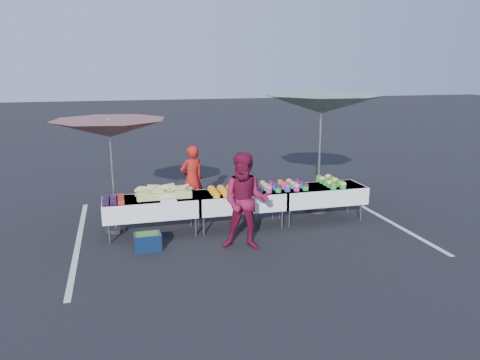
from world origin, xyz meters
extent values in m
plane|color=black|center=(0.00, 0.00, 0.00)|extent=(80.00, 80.00, 0.00)
cube|color=silver|center=(-3.20, 0.00, 0.00)|extent=(0.10, 5.00, 0.00)
cube|color=silver|center=(3.20, 0.00, 0.00)|extent=(0.10, 5.00, 0.00)
cube|color=white|center=(-1.80, 0.00, 0.73)|extent=(1.80, 0.75, 0.04)
cube|color=white|center=(-1.80, 0.00, 0.57)|extent=(1.86, 0.81, 0.36)
cylinder|color=slate|center=(-2.62, -0.29, 0.20)|extent=(0.04, 0.04, 0.39)
cylinder|color=slate|center=(-2.62, 0.29, 0.20)|extent=(0.04, 0.04, 0.39)
cylinder|color=slate|center=(-0.98, -0.29, 0.20)|extent=(0.04, 0.04, 0.39)
cylinder|color=slate|center=(-0.98, 0.29, 0.20)|extent=(0.04, 0.04, 0.39)
cube|color=white|center=(0.00, 0.00, 0.73)|extent=(1.80, 0.75, 0.04)
cube|color=white|center=(0.00, 0.00, 0.57)|extent=(1.86, 0.81, 0.36)
cylinder|color=slate|center=(-0.82, -0.29, 0.20)|extent=(0.04, 0.04, 0.39)
cylinder|color=slate|center=(-0.82, 0.29, 0.20)|extent=(0.04, 0.04, 0.39)
cylinder|color=slate|center=(0.82, -0.29, 0.20)|extent=(0.04, 0.04, 0.39)
cylinder|color=slate|center=(0.82, 0.29, 0.20)|extent=(0.04, 0.04, 0.39)
cube|color=white|center=(1.80, 0.00, 0.73)|extent=(1.80, 0.75, 0.04)
cube|color=white|center=(1.80, 0.00, 0.57)|extent=(1.86, 0.81, 0.36)
cylinder|color=slate|center=(0.98, -0.29, 0.20)|extent=(0.04, 0.04, 0.39)
cylinder|color=slate|center=(0.98, 0.29, 0.20)|extent=(0.04, 0.04, 0.39)
cylinder|color=slate|center=(2.62, -0.29, 0.20)|extent=(0.04, 0.04, 0.39)
cylinder|color=slate|center=(2.62, 0.29, 0.20)|extent=(0.04, 0.04, 0.39)
cube|color=black|center=(-2.65, -0.27, 0.79)|extent=(0.12, 0.12, 0.08)
cube|color=black|center=(-2.65, -0.13, 0.79)|extent=(0.12, 0.12, 0.08)
cube|color=black|center=(-2.65, 0.01, 0.79)|extent=(0.12, 0.12, 0.08)
cube|color=black|center=(-2.65, 0.15, 0.79)|extent=(0.12, 0.12, 0.08)
cube|color=black|center=(-2.51, -0.27, 0.79)|extent=(0.12, 0.12, 0.08)
cube|color=black|center=(-2.51, -0.13, 0.79)|extent=(0.12, 0.12, 0.08)
cube|color=black|center=(-2.51, 0.01, 0.79)|extent=(0.12, 0.12, 0.08)
cube|color=black|center=(-2.51, 0.15, 0.79)|extent=(0.12, 0.12, 0.08)
cube|color=#9C2D10|center=(-2.37, -0.27, 0.79)|extent=(0.12, 0.12, 0.08)
cube|color=#9C2D10|center=(-2.37, -0.13, 0.79)|extent=(0.12, 0.12, 0.08)
cube|color=#9C2D10|center=(-2.37, 0.01, 0.79)|extent=(0.12, 0.12, 0.08)
cube|color=#9C2D10|center=(-2.37, 0.15, 0.79)|extent=(0.12, 0.12, 0.08)
cube|color=#B8C263|center=(-1.55, 0.05, 0.82)|extent=(1.05, 0.55, 0.14)
cylinder|color=#B8C263|center=(-1.25, 0.20, 0.85)|extent=(0.27, 0.09, 0.10)
cylinder|color=#B8C263|center=(-1.93, 0.10, 0.92)|extent=(0.27, 0.14, 0.07)
cylinder|color=#B8C263|center=(-1.44, -0.06, 0.97)|extent=(0.27, 0.14, 0.09)
cylinder|color=#B8C263|center=(-1.97, 0.08, 0.87)|extent=(0.27, 0.15, 0.10)
cylinder|color=#B8C263|center=(-1.73, -0.01, 0.91)|extent=(0.27, 0.15, 0.08)
cylinder|color=#B8C263|center=(-1.59, 0.09, 0.94)|extent=(0.27, 0.10, 0.10)
cylinder|color=#B8C263|center=(-1.59, -0.03, 0.94)|extent=(0.27, 0.07, 0.08)
cylinder|color=#B8C263|center=(-1.68, -0.13, 0.90)|extent=(0.27, 0.14, 0.09)
cylinder|color=#B8C263|center=(-1.71, 0.25, 0.92)|extent=(0.27, 0.12, 0.08)
cylinder|color=#B8C263|center=(-1.09, 0.14, 0.87)|extent=(0.27, 0.16, 0.08)
cylinder|color=#B8C263|center=(-1.86, 0.01, 0.92)|extent=(0.27, 0.11, 0.07)
cylinder|color=#B8C263|center=(-1.64, -0.18, 0.85)|extent=(0.27, 0.10, 0.07)
cylinder|color=#B8C263|center=(-1.44, 0.19, 0.93)|extent=(0.27, 0.12, 0.08)
cylinder|color=#B8C263|center=(-1.98, -0.17, 0.90)|extent=(0.27, 0.15, 0.08)
cylinder|color=#B8C263|center=(-1.89, 0.09, 0.94)|extent=(0.27, 0.10, 0.08)
cylinder|color=#B8C263|center=(-1.34, 0.00, 0.90)|extent=(0.27, 0.16, 0.10)
cylinder|color=#B8C263|center=(-1.83, -0.02, 0.97)|extent=(0.27, 0.12, 0.09)
cylinder|color=#B8C263|center=(-1.28, -0.18, 0.95)|extent=(0.27, 0.09, 0.07)
cylinder|color=#B8C263|center=(-1.22, -0.15, 0.88)|extent=(0.27, 0.10, 0.09)
cylinder|color=#B8C263|center=(-1.30, -0.09, 0.87)|extent=(0.27, 0.12, 0.09)
cylinder|color=#B8C263|center=(-1.45, 0.28, 0.86)|extent=(0.27, 0.10, 0.08)
cylinder|color=#B8C263|center=(-1.17, 0.03, 0.93)|extent=(0.27, 0.14, 0.10)
cylinder|color=#B8C263|center=(-1.24, 0.25, 0.86)|extent=(0.27, 0.12, 0.07)
cube|color=white|center=(-1.50, -0.30, 0.78)|extent=(0.30, 0.25, 0.05)
cylinder|color=#F1A91A|center=(-0.55, -0.28, 0.78)|extent=(0.15, 0.15, 0.05)
ellipsoid|color=orange|center=(-0.55, -0.28, 0.81)|extent=(0.15, 0.15, 0.08)
cylinder|color=#F1A91A|center=(-0.55, -0.10, 0.78)|extent=(0.15, 0.15, 0.05)
ellipsoid|color=orange|center=(-0.55, -0.10, 0.81)|extent=(0.15, 0.15, 0.08)
cylinder|color=#F1A91A|center=(-0.55, 0.08, 0.78)|extent=(0.15, 0.15, 0.05)
ellipsoid|color=orange|center=(-0.55, 0.08, 0.81)|extent=(0.15, 0.15, 0.08)
cylinder|color=#F1A91A|center=(-0.55, 0.26, 0.78)|extent=(0.15, 0.15, 0.05)
ellipsoid|color=orange|center=(-0.55, 0.26, 0.81)|extent=(0.15, 0.15, 0.08)
cylinder|color=#F1A91A|center=(-0.35, -0.28, 0.78)|extent=(0.15, 0.15, 0.05)
ellipsoid|color=orange|center=(-0.35, -0.28, 0.81)|extent=(0.15, 0.15, 0.08)
cylinder|color=#F1A91A|center=(-0.35, -0.10, 0.78)|extent=(0.15, 0.15, 0.05)
ellipsoid|color=orange|center=(-0.35, -0.10, 0.81)|extent=(0.15, 0.15, 0.08)
cylinder|color=#F1A91A|center=(-0.35, 0.08, 0.78)|extent=(0.15, 0.15, 0.05)
ellipsoid|color=orange|center=(-0.35, 0.08, 0.81)|extent=(0.15, 0.15, 0.08)
cylinder|color=#F1A91A|center=(-0.35, 0.26, 0.78)|extent=(0.15, 0.15, 0.05)
ellipsoid|color=orange|center=(-0.35, 0.26, 0.81)|extent=(0.15, 0.15, 0.08)
cylinder|color=#F1A91A|center=(-0.15, -0.28, 0.78)|extent=(0.15, 0.15, 0.05)
ellipsoid|color=orange|center=(-0.15, -0.28, 0.81)|extent=(0.15, 0.15, 0.08)
cylinder|color=#F1A91A|center=(-0.15, -0.10, 0.78)|extent=(0.15, 0.15, 0.05)
ellipsoid|color=orange|center=(-0.15, -0.10, 0.81)|extent=(0.15, 0.15, 0.08)
cylinder|color=#F1A91A|center=(-0.15, 0.08, 0.78)|extent=(0.15, 0.15, 0.05)
ellipsoid|color=orange|center=(-0.15, 0.08, 0.81)|extent=(0.15, 0.15, 0.08)
cylinder|color=#F1A91A|center=(-0.15, 0.26, 0.78)|extent=(0.15, 0.15, 0.05)
ellipsoid|color=orange|center=(-0.15, 0.26, 0.81)|extent=(0.15, 0.15, 0.08)
cylinder|color=#2646B4|center=(0.35, -0.22, 0.80)|extent=(0.13, 0.13, 0.10)
ellipsoid|color=#9A3521|center=(0.35, -0.22, 0.86)|extent=(0.14, 0.14, 0.10)
cylinder|color=#BB2892|center=(0.35, 0.00, 0.80)|extent=(0.13, 0.13, 0.10)
ellipsoid|color=#9A3521|center=(0.35, 0.00, 0.86)|extent=(0.14, 0.14, 0.10)
cylinder|color=green|center=(0.35, 0.22, 0.80)|extent=(0.13, 0.13, 0.10)
ellipsoid|color=#9A3521|center=(0.35, 0.22, 0.86)|extent=(0.14, 0.14, 0.10)
cylinder|color=#BB2892|center=(0.55, -0.22, 0.80)|extent=(0.13, 0.13, 0.10)
ellipsoid|color=#9D854C|center=(0.55, -0.22, 0.86)|extent=(0.14, 0.14, 0.10)
cylinder|color=green|center=(0.55, 0.00, 0.80)|extent=(0.13, 0.13, 0.10)
ellipsoid|color=#9D854C|center=(0.55, 0.00, 0.86)|extent=(0.14, 0.14, 0.10)
cylinder|color=#2646B4|center=(0.55, 0.22, 0.80)|extent=(0.13, 0.13, 0.10)
ellipsoid|color=#9D854C|center=(0.55, 0.22, 0.86)|extent=(0.14, 0.14, 0.10)
cylinder|color=green|center=(0.75, -0.22, 0.80)|extent=(0.13, 0.13, 0.10)
ellipsoid|color=black|center=(0.75, -0.22, 0.86)|extent=(0.14, 0.14, 0.10)
cylinder|color=#2646B4|center=(0.75, 0.00, 0.80)|extent=(0.13, 0.13, 0.10)
ellipsoid|color=black|center=(0.75, 0.00, 0.86)|extent=(0.14, 0.14, 0.10)
cylinder|color=#BB2892|center=(0.75, 0.22, 0.80)|extent=(0.13, 0.13, 0.10)
ellipsoid|color=black|center=(0.75, 0.22, 0.86)|extent=(0.14, 0.14, 0.10)
cylinder|color=#2646B4|center=(0.95, -0.22, 0.80)|extent=(0.13, 0.13, 0.10)
ellipsoid|color=#9A3521|center=(0.95, -0.22, 0.86)|extent=(0.14, 0.14, 0.10)
cylinder|color=#BB2892|center=(0.95, 0.00, 0.80)|extent=(0.13, 0.13, 0.10)
ellipsoid|color=#9A3521|center=(0.95, 0.00, 0.86)|extent=(0.14, 0.14, 0.10)
cylinder|color=green|center=(0.95, 0.22, 0.80)|extent=(0.13, 0.13, 0.10)
ellipsoid|color=#9A3521|center=(0.95, 0.22, 0.86)|extent=(0.14, 0.14, 0.10)
cylinder|color=#BB2892|center=(1.15, -0.22, 0.80)|extent=(0.13, 0.13, 0.10)
ellipsoid|color=#9D854C|center=(1.15, -0.22, 0.86)|extent=(0.14, 0.14, 0.10)
cylinder|color=green|center=(1.15, 0.00, 0.80)|extent=(0.13, 0.13, 0.10)
ellipsoid|color=#9D854C|center=(1.15, 0.00, 0.86)|extent=(0.14, 0.14, 0.10)
cylinder|color=#2646B4|center=(1.15, 0.22, 0.80)|extent=(0.13, 0.13, 0.10)
ellipsoid|color=#9D854C|center=(1.15, 0.22, 0.86)|extent=(0.14, 0.14, 0.10)
cylinder|color=green|center=(1.35, -0.22, 0.80)|extent=(0.13, 0.13, 0.10)
ellipsoid|color=black|center=(1.35, -0.22, 0.86)|extent=(0.14, 0.14, 0.10)
cylinder|color=#2646B4|center=(1.35, 0.00, 0.80)|extent=(0.13, 0.13, 0.10)
ellipsoid|color=black|center=(1.35, 0.00, 0.86)|extent=(0.14, 0.14, 0.10)
cylinder|color=#BB2892|center=(1.35, 0.22, 0.80)|extent=(0.13, 0.13, 0.10)
ellipsoid|color=black|center=(1.35, 0.22, 0.86)|extent=(0.14, 0.14, 0.10)
cylinder|color=green|center=(1.95, -0.28, 0.79)|extent=(0.14, 0.14, 0.08)
ellipsoid|color=#3E761F|center=(1.95, -0.28, 0.84)|extent=(0.14, 0.14, 0.11)
cylinder|color=green|center=(1.95, -0.10, 0.79)|extent=(0.14, 0.14, 0.08)
ellipsoid|color=#E1C165|center=(1.95, -0.10, 0.84)|extent=(0.14, 0.14, 0.11)
cylinder|color=green|center=(1.95, 0.08, 0.79)|extent=(0.14, 0.14, 0.08)
ellipsoid|color=#3E761F|center=(1.95, 0.08, 0.84)|extent=(0.14, 0.14, 0.11)
cylinder|color=green|center=(1.95, 0.26, 0.79)|extent=(0.14, 0.14, 0.08)
ellipsoid|color=#E1C165|center=(1.95, 0.26, 0.84)|extent=(0.14, 0.14, 0.11)
cylinder|color=green|center=(1.95, 0.44, 0.79)|extent=(0.14, 0.14, 0.08)
ellipsoid|color=#3E761F|center=(1.95, 0.44, 0.84)|extent=(0.14, 0.14, 0.11)
cylinder|color=green|center=(2.17, -0.28, 0.79)|extent=(0.14, 0.14, 0.08)
ellipsoid|color=#E1C165|center=(2.17, -0.28, 0.84)|extent=(0.14, 0.14, 0.11)
cylinder|color=green|center=(2.17, -0.10, 0.79)|extent=(0.14, 0.14, 0.08)
ellipsoid|color=#3E761F|center=(2.17, -0.10, 0.84)|extent=(0.14, 0.14, 0.11)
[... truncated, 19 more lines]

